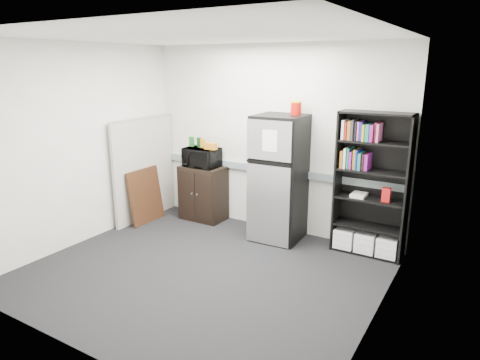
{
  "coord_description": "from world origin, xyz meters",
  "views": [
    {
      "loc": [
        2.79,
        -3.77,
        2.4
      ],
      "look_at": [
        -0.02,
        0.9,
        0.93
      ],
      "focal_mm": 32.0,
      "sensor_mm": 36.0,
      "label": 1
    }
  ],
  "objects_px": {
    "cabinet": "(203,193)",
    "bookshelf": "(371,186)",
    "microwave": "(202,157)",
    "refrigerator": "(279,178)",
    "cubicle_partition": "(144,169)"
  },
  "relations": [
    {
      "from": "cabinet",
      "to": "bookshelf",
      "type": "bearing_deg",
      "value": 1.42
    },
    {
      "from": "cabinet",
      "to": "microwave",
      "type": "distance_m",
      "value": 0.58
    },
    {
      "from": "bookshelf",
      "to": "cabinet",
      "type": "xyz_separation_m",
      "value": [
        -2.6,
        -0.06,
        -0.48
      ]
    },
    {
      "from": "microwave",
      "to": "cabinet",
      "type": "bearing_deg",
      "value": 87.75
    },
    {
      "from": "refrigerator",
      "to": "bookshelf",
      "type": "bearing_deg",
      "value": 4.36
    },
    {
      "from": "bookshelf",
      "to": "microwave",
      "type": "distance_m",
      "value": 2.6
    },
    {
      "from": "cabinet",
      "to": "refrigerator",
      "type": "relative_size",
      "value": 0.49
    },
    {
      "from": "bookshelf",
      "to": "cubicle_partition",
      "type": "height_order",
      "value": "bookshelf"
    },
    {
      "from": "cubicle_partition",
      "to": "cabinet",
      "type": "relative_size",
      "value": 1.87
    },
    {
      "from": "cubicle_partition",
      "to": "refrigerator",
      "type": "relative_size",
      "value": 0.92
    },
    {
      "from": "cubicle_partition",
      "to": "refrigerator",
      "type": "bearing_deg",
      "value": 8.82
    },
    {
      "from": "cubicle_partition",
      "to": "microwave",
      "type": "distance_m",
      "value": 0.95
    },
    {
      "from": "cubicle_partition",
      "to": "bookshelf",
      "type": "bearing_deg",
      "value": 8.06
    },
    {
      "from": "bookshelf",
      "to": "refrigerator",
      "type": "height_order",
      "value": "bookshelf"
    },
    {
      "from": "bookshelf",
      "to": "refrigerator",
      "type": "relative_size",
      "value": 1.05
    }
  ]
}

